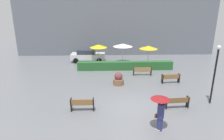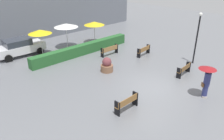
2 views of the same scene
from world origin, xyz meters
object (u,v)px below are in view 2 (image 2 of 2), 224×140
bench_near_right (184,69)px  bench_far_right (144,50)px  patio_umbrella_yellow_far (94,23)px  patio_umbrella_yellow (40,32)px  bench_near_left (127,102)px  patio_umbrella_white (66,25)px  lamp_post (198,33)px  bench_back_row (110,50)px  planter_pot (107,65)px  pedestrian_with_umbrella (207,77)px  parked_car (20,47)px

bench_near_right → bench_far_right: size_ratio=0.97×
patio_umbrella_yellow_far → patio_umbrella_yellow: bearing=176.0°
patio_umbrella_yellow_far → bench_near_left: bearing=-121.7°
patio_umbrella_white → lamp_post: bearing=-63.4°
bench_back_row → patio_umbrella_yellow_far: 4.29m
bench_far_right → bench_near_left: size_ratio=1.08×
planter_pot → patio_umbrella_white: size_ratio=0.46×
pedestrian_with_umbrella → planter_pot: bearing=104.6°
bench_near_right → bench_back_row: 6.97m
bench_near_left → bench_far_right: bearing=32.5°
planter_pot → parked_car: 8.70m
bench_near_right → parked_car: size_ratio=0.39×
bench_near_left → patio_umbrella_yellow: patio_umbrella_yellow is taller
bench_near_left → parked_car: bearing=92.9°
planter_pot → patio_umbrella_yellow_far: size_ratio=0.49×
bench_near_right → patio_umbrella_white: (-2.70, 11.35, 1.79)m
patio_umbrella_yellow_far → pedestrian_with_umbrella: bearing=-99.2°
patio_umbrella_white → patio_umbrella_yellow_far: 3.04m
bench_near_right → bench_near_left: size_ratio=1.06×
bench_near_right → parked_car: bearing=119.4°
bench_far_right → patio_umbrella_yellow_far: size_ratio=0.75×
bench_far_right → lamp_post: 4.77m
bench_near_right → pedestrian_with_umbrella: bearing=-127.8°
lamp_post → patio_umbrella_white: lamp_post is taller
bench_far_right → patio_umbrella_yellow_far: patio_umbrella_yellow_far is taller
bench_far_right → pedestrian_with_umbrella: size_ratio=0.85×
bench_near_right → pedestrian_with_umbrella: pedestrian_with_umbrella is taller
lamp_post → patio_umbrella_yellow_far: lamp_post is taller
bench_near_right → lamp_post: bearing=13.7°
bench_near_right → parked_car: (-7.04, 12.49, 0.33)m
pedestrian_with_umbrella → bench_near_right: bearing=52.2°
parked_car → bench_near_left: bearing=-87.1°
patio_umbrella_yellow → patio_umbrella_yellow_far: bearing=-4.0°
bench_back_row → patio_umbrella_white: bearing=109.8°
bench_back_row → patio_umbrella_yellow_far: size_ratio=0.82×
bench_near_left → patio_umbrella_yellow_far: size_ratio=0.69×
patio_umbrella_yellow → patio_umbrella_white: 2.91m
patio_umbrella_yellow_far → parked_car: 7.63m
lamp_post → patio_umbrella_yellow_far: size_ratio=1.83×
lamp_post → pedestrian_with_umbrella: bearing=-145.9°
patio_umbrella_yellow → parked_car: patio_umbrella_yellow is taller
parked_car → bench_back_row: bearing=-43.3°
bench_near_right → patio_umbrella_yellow_far: size_ratio=0.73×
pedestrian_with_umbrella → lamp_post: (4.55, 3.08, 1.21)m
planter_pot → patio_umbrella_yellow_far: bearing=57.5°
parked_car → patio_umbrella_yellow: bearing=-45.3°
bench_back_row → parked_car: (-5.94, 5.61, 0.31)m
bench_near_left → bench_near_right: bearing=1.0°
planter_pot → lamp_post: lamp_post is taller
bench_far_right → planter_pot: (-4.76, -0.18, -0.02)m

